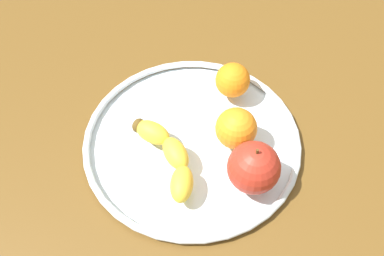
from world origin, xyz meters
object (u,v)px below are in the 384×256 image
at_px(orange_front_left, 236,128).
at_px(orange_center, 233,80).
at_px(apple, 254,168).
at_px(fruit_bowl, 192,141).
at_px(banana, 168,154).

bearing_deg(orange_front_left, orange_center, -39.70).
bearing_deg(apple, fruit_bowl, 8.99).
distance_m(apple, orange_center, 0.19).
xyz_separation_m(apple, orange_center, (0.16, -0.10, -0.01)).
height_order(banana, apple, apple).
height_order(apple, orange_front_left, apple).
height_order(fruit_bowl, orange_center, orange_center).
height_order(orange_front_left, orange_center, orange_front_left).
xyz_separation_m(orange_front_left, orange_center, (0.08, -0.07, -0.00)).
relative_size(banana, apple, 2.02).
bearing_deg(orange_center, banana, 103.65).
bearing_deg(banana, apple, -133.40).
height_order(banana, orange_center, orange_center).
bearing_deg(orange_front_left, apple, 155.88).
relative_size(fruit_bowl, banana, 2.04).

